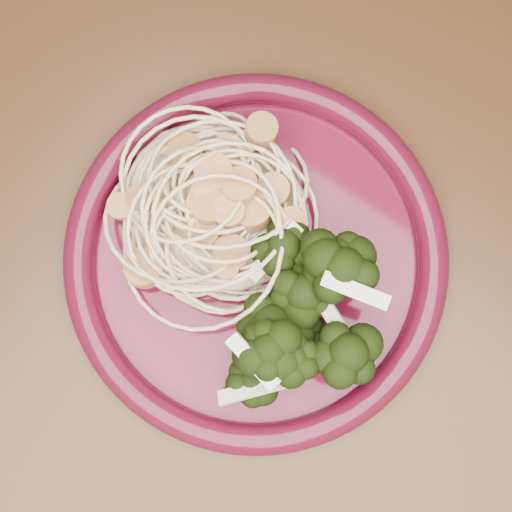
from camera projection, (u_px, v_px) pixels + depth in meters
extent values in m
plane|color=brown|center=(237.00, 257.00, 1.25)|extent=(3.50, 3.50, 0.00)
cube|color=#472814|center=(211.00, 116.00, 0.53)|extent=(1.20, 0.80, 0.04)
cylinder|color=#510A1E|center=(256.00, 260.00, 0.49)|extent=(0.33, 0.33, 0.01)
torus|color=#510D20|center=(256.00, 258.00, 0.48)|extent=(0.33, 0.33, 0.02)
ellipsoid|color=beige|center=(216.00, 202.00, 0.48)|extent=(0.16, 0.15, 0.03)
ellipsoid|color=black|center=(308.00, 323.00, 0.45)|extent=(0.14, 0.18, 0.05)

